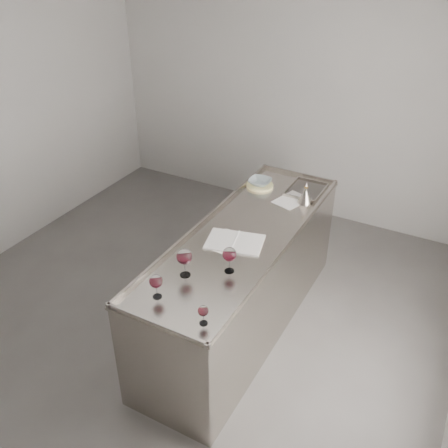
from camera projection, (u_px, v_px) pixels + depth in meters
The scene contains 12 objects.
room_shell at pixel (166, 183), 3.68m from camera, with size 4.54×5.04×2.84m.
counter at pixel (242, 280), 4.19m from camera, with size 0.77×2.42×0.97m.
wine_glass_left at pixel (184, 257), 3.41m from camera, with size 0.11×0.11×0.21m.
wine_glass_middle at pixel (156, 282), 3.22m from camera, with size 0.09×0.09×0.17m.
wine_glass_right at pixel (229, 255), 3.45m from camera, with size 0.10×0.10×0.20m.
wine_glass_small at pixel (203, 311), 3.02m from camera, with size 0.07×0.07×0.14m.
notebook at pixel (235, 242), 3.83m from camera, with size 0.49×0.39×0.02m.
loose_paper_top at pixel (227, 242), 3.84m from camera, with size 0.22×0.32×0.00m, color silver.
loose_paper_under at pixel (291, 200), 4.40m from camera, with size 0.22×0.31×0.00m, color silver.
trivet at pixel (260, 185), 4.63m from camera, with size 0.25×0.25×0.02m, color beige.
ceramic_bowl at pixel (260, 182), 4.61m from camera, with size 0.21×0.21×0.05m, color gray.
wine_funnel at pixel (305, 197), 4.33m from camera, with size 0.14×0.14×0.20m.
Camera 1 is at (1.95, -2.68, 3.07)m, focal length 40.00 mm.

